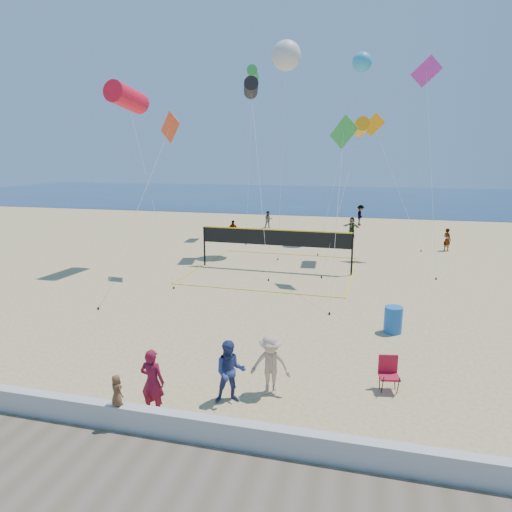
% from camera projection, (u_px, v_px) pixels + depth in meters
% --- Properties ---
extents(ground, '(120.00, 120.00, 0.00)m').
position_uv_depth(ground, '(212.00, 376.00, 13.36)').
color(ground, '#D6B478').
rests_on(ground, ground).
extents(ocean, '(140.00, 50.00, 0.03)m').
position_uv_depth(ocean, '(345.00, 197.00, 72.04)').
color(ocean, '#10234C').
rests_on(ocean, ground).
extents(seawall, '(32.00, 0.30, 0.60)m').
position_uv_depth(seawall, '(168.00, 424.00, 10.46)').
color(seawall, beige).
rests_on(seawall, ground).
extents(boardwalk, '(32.00, 3.60, 0.03)m').
position_uv_depth(boardwalk, '(123.00, 496.00, 8.62)').
color(boardwalk, brown).
rests_on(boardwalk, ground).
extents(woman, '(0.63, 0.42, 1.72)m').
position_uv_depth(woman, '(152.00, 382.00, 11.23)').
color(woman, maroon).
rests_on(woman, ground).
extents(toddler, '(0.44, 0.38, 0.75)m').
position_uv_depth(toddler, '(117.00, 390.00, 10.59)').
color(toddler, brown).
rests_on(toddler, seawall).
extents(bystander_a, '(0.99, 0.88, 1.68)m').
position_uv_depth(bystander_a, '(230.00, 372.00, 11.81)').
color(bystander_a, navy).
rests_on(bystander_a, ground).
extents(bystander_b, '(1.11, 0.68, 1.67)m').
position_uv_depth(bystander_b, '(270.00, 365.00, 12.21)').
color(bystander_b, tan).
rests_on(bystander_b, ground).
extents(far_person_0, '(0.89, 0.89, 1.52)m').
position_uv_depth(far_person_0, '(233.00, 230.00, 34.93)').
color(far_person_0, gray).
rests_on(far_person_0, ground).
extents(far_person_1, '(1.51, 1.02, 1.56)m').
position_uv_depth(far_person_1, '(352.00, 227.00, 36.27)').
color(far_person_1, gray).
rests_on(far_person_1, ground).
extents(far_person_2, '(0.65, 0.67, 1.54)m').
position_uv_depth(far_person_2, '(447.00, 240.00, 30.86)').
color(far_person_2, gray).
rests_on(far_person_2, ground).
extents(far_person_3, '(0.86, 0.75, 1.50)m').
position_uv_depth(far_person_3, '(268.00, 220.00, 40.80)').
color(far_person_3, gray).
rests_on(far_person_3, ground).
extents(far_person_4, '(0.84, 1.30, 1.89)m').
position_uv_depth(far_person_4, '(360.00, 215.00, 42.21)').
color(far_person_4, gray).
rests_on(far_person_4, ground).
extents(camp_chair, '(0.60, 0.72, 1.08)m').
position_uv_depth(camp_chair, '(389.00, 371.00, 12.48)').
color(camp_chair, '#AD132B').
rests_on(camp_chair, ground).
extents(trash_barrel, '(0.77, 0.77, 0.97)m').
position_uv_depth(trash_barrel, '(393.00, 320.00, 16.58)').
color(trash_barrel, '#1B5EB4').
rests_on(trash_barrel, ground).
extents(volleyball_net, '(8.96, 8.82, 2.33)m').
position_uv_depth(volleyball_net, '(275.00, 242.00, 25.48)').
color(volleyball_net, black).
rests_on(volleyball_net, ground).
extents(kite_0, '(4.67, 5.12, 10.15)m').
position_uv_depth(kite_0, '(127.00, 98.00, 24.53)').
color(kite_0, red).
rests_on(kite_0, ground).
extents(kite_1, '(3.19, 6.98, 10.89)m').
position_uv_depth(kite_1, '(251.00, 88.00, 27.45)').
color(kite_1, black).
rests_on(kite_1, ground).
extents(kite_2, '(2.08, 6.05, 8.52)m').
position_uv_depth(kite_2, '(361.00, 127.00, 26.72)').
color(kite_2, '#FF990E').
rests_on(kite_2, ground).
extents(kite_3, '(1.47, 6.93, 8.58)m').
position_uv_depth(kite_3, '(167.00, 135.00, 23.21)').
color(kite_3, '#F74C22').
rests_on(kite_3, ground).
extents(kite_4, '(1.43, 5.97, 8.27)m').
position_uv_depth(kite_4, '(343.00, 140.00, 21.93)').
color(kite_4, green).
rests_on(kite_4, ground).
extents(kite_5, '(1.85, 6.12, 12.16)m').
position_uv_depth(kite_5, '(427.00, 81.00, 26.99)').
color(kite_5, '#C530A6').
rests_on(kite_5, ground).
extents(kite_6, '(2.10, 3.71, 13.28)m').
position_uv_depth(kite_6, '(286.00, 56.00, 28.11)').
color(kite_6, silver).
rests_on(kite_6, ground).
extents(kite_7, '(2.79, 6.72, 13.45)m').
position_uv_depth(kite_7, '(362.00, 62.00, 31.98)').
color(kite_7, '#309BD1').
rests_on(kite_7, ground).
extents(kite_8, '(1.08, 4.90, 12.87)m').
position_uv_depth(kite_8, '(253.00, 74.00, 34.21)').
color(kite_8, green).
rests_on(kite_8, ground).
extents(kite_9, '(4.47, 4.35, 9.44)m').
position_uv_depth(kite_9, '(376.00, 131.00, 33.61)').
color(kite_9, '#FF990E').
rests_on(kite_9, ground).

